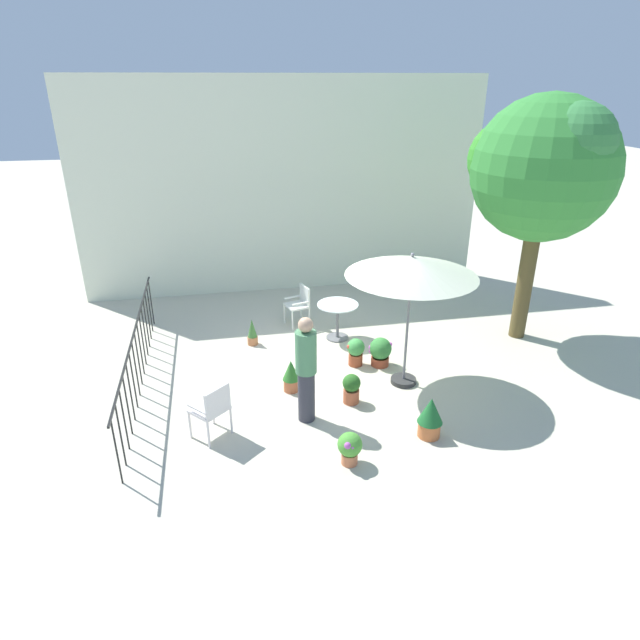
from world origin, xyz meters
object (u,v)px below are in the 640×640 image
patio_chair_1 (213,407)px  potted_plant_6 (350,447)px  potted_plant_1 (351,388)px  potted_plant_5 (252,333)px  potted_plant_0 (380,351)px  shade_tree (545,169)px  standing_person (306,369)px  potted_plant_2 (291,375)px  patio_chair_0 (300,302)px  cafe_table_0 (338,314)px  potted_plant_4 (356,351)px  patio_umbrella_0 (412,268)px  potted_plant_3 (430,416)px

patio_chair_1 → potted_plant_6: patio_chair_1 is taller
potted_plant_1 → potted_plant_5: 2.79m
potted_plant_0 → shade_tree: bearing=12.2°
standing_person → potted_plant_5: bearing=102.5°
patio_chair_1 → potted_plant_2: (1.29, 1.08, -0.22)m
potted_plant_2 → standing_person: (0.11, -0.87, 0.60)m
potted_plant_1 → patio_chair_1: bearing=-166.5°
potted_plant_0 → standing_person: size_ratio=0.32×
patio_chair_0 → potted_plant_2: bearing=-102.4°
shade_tree → potted_plant_1: shade_tree is taller
cafe_table_0 → potted_plant_4: bearing=-86.2°
patio_umbrella_0 → potted_plant_6: size_ratio=4.86×
patio_umbrella_0 → potted_plant_4: size_ratio=4.48×
potted_plant_2 → patio_chair_1: bearing=-140.3°
patio_chair_0 → potted_plant_2: patio_chair_0 is taller
patio_umbrella_0 → potted_plant_1: bearing=-157.8°
patio_chair_0 → potted_plant_6: bearing=-90.9°
cafe_table_0 → potted_plant_6: (-0.71, -3.84, -0.25)m
patio_chair_1 → potted_plant_4: 3.12m
potted_plant_0 → patio_umbrella_0: bearing=-72.0°
patio_umbrella_0 → potted_plant_2: (-1.95, 0.12, -1.81)m
patio_chair_1 → potted_plant_6: (1.80, -0.96, -0.25)m
cafe_table_0 → potted_plant_3: (0.59, -3.46, -0.19)m
potted_plant_2 → potted_plant_6: potted_plant_2 is taller
potted_plant_4 → potted_plant_0: bearing=-12.1°
standing_person → potted_plant_2: bearing=97.2°
shade_tree → potted_plant_4: (-3.61, -0.59, -3.05)m
potted_plant_2 → potted_plant_0: bearing=18.0°
patio_chair_1 → potted_plant_4: bearing=33.8°
patio_umbrella_0 → potted_plant_3: 2.34m
cafe_table_0 → potted_plant_2: (-1.21, -1.81, -0.23)m
patio_chair_1 → potted_plant_2: size_ratio=1.53×
potted_plant_2 → potted_plant_6: 2.09m
standing_person → patio_umbrella_0: bearing=22.2°
patio_chair_1 → standing_person: (1.40, 0.20, 0.37)m
patio_chair_1 → potted_plant_2: patio_chair_1 is taller
potted_plant_4 → potted_plant_3: bearing=-77.4°
cafe_table_0 → potted_plant_0: 1.37m
potted_plant_4 → potted_plant_6: potted_plant_4 is taller
shade_tree → patio_umbrella_0: 3.48m
shade_tree → standing_person: (-4.79, -2.12, -2.44)m
cafe_table_0 → potted_plant_4: size_ratio=1.57×
potted_plant_2 → standing_person: standing_person is taller
potted_plant_3 → cafe_table_0: bearing=99.7°
potted_plant_2 → standing_person: size_ratio=0.33×
shade_tree → potted_plant_3: shade_tree is taller
patio_chair_0 → standing_person: standing_person is taller
shade_tree → potted_plant_1: size_ratio=9.16×
potted_plant_2 → potted_plant_4: bearing=27.0°
potted_plant_1 → potted_plant_3: bearing=-50.8°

